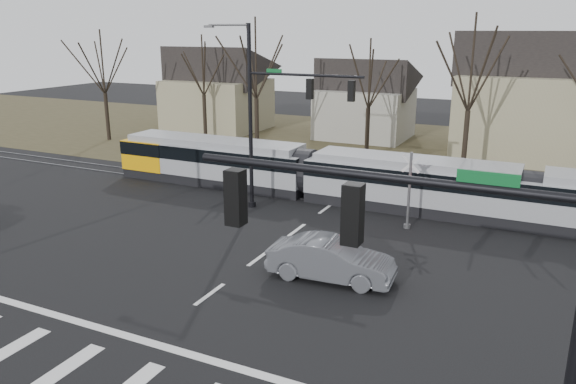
% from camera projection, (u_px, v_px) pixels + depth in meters
% --- Properties ---
extents(ground, '(140.00, 140.00, 0.00)m').
position_uv_depth(ground, '(179.00, 317.00, 20.00)').
color(ground, black).
extents(grass_verge, '(140.00, 28.00, 0.01)m').
position_uv_depth(grass_verge, '(405.00, 150.00, 47.69)').
color(grass_verge, '#38331E').
rests_on(grass_verge, ground).
extents(crosswalk, '(27.00, 2.60, 0.01)m').
position_uv_depth(crosswalk, '(97.00, 377.00, 16.54)').
color(crosswalk, silver).
rests_on(crosswalk, ground).
extents(stop_line, '(28.00, 0.35, 0.01)m').
position_uv_depth(stop_line, '(146.00, 341.00, 18.44)').
color(stop_line, silver).
rests_on(stop_line, ground).
extents(lane_dashes, '(0.18, 30.00, 0.01)m').
position_uv_depth(lane_dashes, '(338.00, 199.00, 33.84)').
color(lane_dashes, silver).
rests_on(lane_dashes, ground).
extents(rail_pair, '(90.00, 1.52, 0.06)m').
position_uv_depth(rail_pair, '(337.00, 200.00, 33.66)').
color(rail_pair, '#59595E').
rests_on(rail_pair, ground).
extents(tram, '(39.24, 2.91, 2.97)m').
position_uv_depth(tram, '(410.00, 182.00, 31.62)').
color(tram, gray).
rests_on(tram, ground).
extents(sedan, '(2.59, 5.46, 1.71)m').
position_uv_depth(sedan, '(331.00, 260.00, 22.85)').
color(sedan, '#595B61').
rests_on(sedan, ground).
extents(signal_pole_near_right, '(6.72, 0.44, 8.00)m').
position_uv_depth(signal_pole_near_right, '(447.00, 329.00, 9.15)').
color(signal_pole_near_right, black).
rests_on(signal_pole_near_right, ground).
extents(signal_pole_far, '(9.28, 0.44, 10.20)m').
position_uv_depth(signal_pole_far, '(276.00, 110.00, 30.23)').
color(signal_pole_far, black).
rests_on(signal_pole_far, ground).
extents(rail_crossing_signal, '(1.08, 0.36, 4.00)m').
position_uv_depth(rail_crossing_signal, '(409.00, 193.00, 28.46)').
color(rail_crossing_signal, '#59595B').
rests_on(rail_crossing_signal, ground).
extents(tree_row, '(59.20, 7.20, 10.00)m').
position_uv_depth(tree_row, '(416.00, 100.00, 40.27)').
color(tree_row, black).
rests_on(tree_row, ground).
extents(house_a, '(9.72, 8.64, 8.60)m').
position_uv_depth(house_a, '(217.00, 85.00, 56.50)').
color(house_a, gray).
rests_on(house_a, ground).
extents(house_b, '(8.64, 7.56, 7.65)m').
position_uv_depth(house_b, '(365.00, 95.00, 52.12)').
color(house_b, gray).
rests_on(house_b, ground).
extents(house_c, '(10.80, 8.64, 10.10)m').
position_uv_depth(house_c, '(527.00, 92.00, 43.34)').
color(house_c, gray).
rests_on(house_c, ground).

